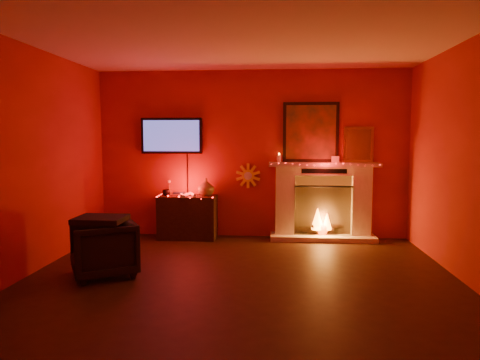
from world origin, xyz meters
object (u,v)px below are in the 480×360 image
at_px(console_table, 189,214).
at_px(armchair, 103,248).
at_px(fireplace, 322,194).
at_px(tv, 172,136).
at_px(sunburst_clock, 248,176).

height_order(console_table, armchair, console_table).
bearing_deg(console_table, fireplace, 3.45).
distance_m(tv, sunburst_clock, 1.41).
xyz_separation_m(sunburst_clock, console_table, (-0.94, -0.22, -0.61)).
relative_size(tv, armchair, 1.73).
bearing_deg(sunburst_clock, tv, -178.76).
bearing_deg(armchair, fireplace, 96.88).
height_order(tv, sunburst_clock, tv).
distance_m(fireplace, tv, 2.61).
bearing_deg(sunburst_clock, console_table, -166.89).
bearing_deg(console_table, sunburst_clock, 13.11).
relative_size(sunburst_clock, armchair, 0.56).
xyz_separation_m(fireplace, armchair, (-2.76, -2.07, -0.40)).
bearing_deg(sunburst_clock, fireplace, -4.37).
relative_size(console_table, armchair, 1.36).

